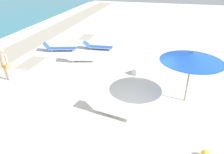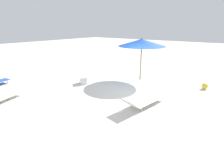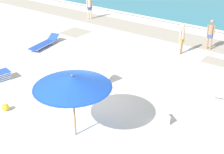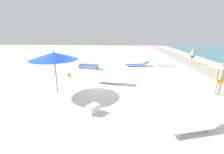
% 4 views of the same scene
% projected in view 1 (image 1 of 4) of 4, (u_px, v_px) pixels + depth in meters
% --- Properties ---
extents(ground_plane, '(60.00, 60.00, 0.16)m').
position_uv_depth(ground_plane, '(134.00, 109.00, 9.29)').
color(ground_plane, silver).
extents(beach_umbrella, '(2.58, 2.58, 2.35)m').
position_uv_depth(beach_umbrella, '(192.00, 57.00, 8.80)').
color(beach_umbrella, '#9E7547').
rests_on(beach_umbrella, ground_plane).
extents(sun_lounger_under_umbrella, '(1.21, 2.28, 0.62)m').
position_uv_depth(sun_lounger_under_umbrella, '(59.00, 48.00, 15.34)').
color(sun_lounger_under_umbrella, blue).
rests_on(sun_lounger_under_umbrella, ground_plane).
extents(sun_lounger_near_water_left, '(0.76, 2.15, 0.54)m').
position_uv_depth(sun_lounger_near_water_left, '(98.00, 46.00, 15.65)').
color(sun_lounger_near_water_left, blue).
rests_on(sun_lounger_near_water_left, ground_plane).
extents(sun_lounger_near_water_right, '(1.13, 2.15, 0.49)m').
position_uv_depth(sun_lounger_near_water_right, '(80.00, 58.00, 13.66)').
color(sun_lounger_near_water_right, white).
rests_on(sun_lounger_near_water_right, ground_plane).
extents(sun_lounger_mid_beach_solo, '(0.98, 2.15, 0.53)m').
position_uv_depth(sun_lounger_mid_beach_solo, '(110.00, 108.00, 8.84)').
color(sun_lounger_mid_beach_solo, white).
rests_on(sun_lounger_mid_beach_solo, ground_plane).
extents(beachgoer_wading_adult, '(0.27, 0.45, 1.76)m').
position_uv_depth(beachgoer_wading_adult, '(4.00, 62.00, 11.05)').
color(beachgoer_wading_adult, beige).
rests_on(beachgoer_wading_adult, ground_plane).
extents(cooler_box, '(0.61, 0.59, 0.37)m').
position_uv_depth(cooler_box, '(137.00, 71.00, 12.02)').
color(cooler_box, white).
rests_on(cooler_box, ground_plane).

